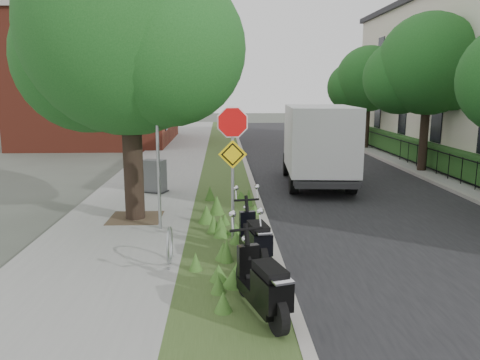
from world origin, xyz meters
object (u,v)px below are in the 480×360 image
at_px(box_truck, 318,142).
at_px(sign_assembly, 233,147).
at_px(scooter_near, 265,292).
at_px(scooter_far, 256,243).
at_px(utility_cabinet, 154,177).

bearing_deg(box_truck, sign_assembly, -115.59).
distance_m(scooter_near, box_truck, 11.01).
bearing_deg(scooter_far, sign_assembly, 108.58).
xyz_separation_m(scooter_far, box_truck, (2.90, 8.24, 1.10)).
height_order(scooter_near, utility_cabinet, utility_cabinet).
bearing_deg(sign_assembly, scooter_far, -71.42).
distance_m(sign_assembly, scooter_near, 4.02).
distance_m(scooter_near, scooter_far, 2.31).
height_order(sign_assembly, utility_cabinet, sign_assembly).
distance_m(scooter_far, utility_cabinet, 7.40).
height_order(scooter_far, utility_cabinet, utility_cabinet).
bearing_deg(scooter_near, scooter_far, 89.29).
xyz_separation_m(scooter_far, utility_cabinet, (-2.97, 6.78, 0.10)).
height_order(scooter_near, scooter_far, scooter_near).
bearing_deg(scooter_far, scooter_near, -90.71).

